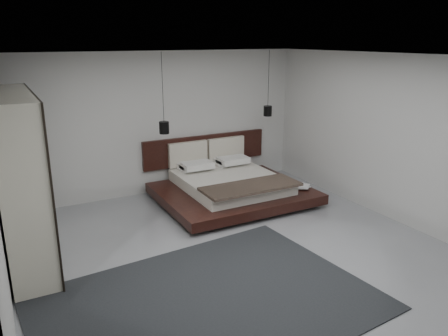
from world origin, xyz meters
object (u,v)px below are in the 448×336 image
bed (229,185)px  wardrobe (20,179)px  pendant_left (164,127)px  rug (207,303)px  pendant_right (268,111)px

bed → wardrobe: wardrobe is taller
pendant_left → rug: bearing=-103.0°
pendant_left → pendant_right: same height
wardrobe → rug: size_ratio=0.62×
pendant_right → pendant_left: bearing=180.0°
bed → rug: bearing=-122.9°
bed → pendant_right: bearing=20.9°
pendant_left → wardrobe: pendant_left is taller
rug → bed: bearing=57.1°
bed → rug: size_ratio=0.71×
rug → pendant_left: bearing=77.0°
bed → pendant_right: (1.13, 0.43, 1.31)m
pendant_right → rug: pendant_right is taller
pendant_left → pendant_right: size_ratio=1.11×
bed → pendant_left: size_ratio=1.89×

